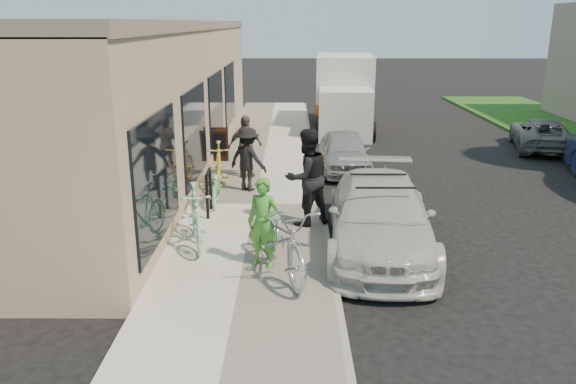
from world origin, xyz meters
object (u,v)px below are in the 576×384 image
object	(u,v)px
far_car_gray	(542,134)
woman_rider	(263,223)
cruiser_bike_b	(216,186)
cruiser_bike_c	(219,165)
cruiser_bike_a	(195,216)
moving_truck	(344,96)
man_standing	(307,177)
sedan_silver	(344,152)
bystander_a	(248,159)
bike_rack	(209,188)
sedan_white	(380,216)
bystander_b	(245,146)
tandem_bike	(283,238)
sandwich_board	(218,145)

from	to	relation	value
far_car_gray	woman_rider	size ratio (longest dim) A/B	2.45
cruiser_bike_b	cruiser_bike_c	bearing A→B (deg)	89.45
cruiser_bike_a	woman_rider	bearing A→B (deg)	-48.90
moving_truck	man_standing	distance (m)	12.08
cruiser_bike_c	moving_truck	bearing A→B (deg)	60.24
sedan_silver	cruiser_bike_c	size ratio (longest dim) A/B	1.81
sedan_silver	bystander_a	distance (m)	3.61
bike_rack	cruiser_bike_c	size ratio (longest dim) A/B	0.52
man_standing	bike_rack	bearing A→B (deg)	-49.22
sedan_white	moving_truck	world-z (taller)	moving_truck
bystander_b	woman_rider	bearing A→B (deg)	-112.85
woman_rider	cruiser_bike_a	bearing A→B (deg)	166.29
cruiser_bike_b	cruiser_bike_c	size ratio (longest dim) A/B	0.81
sedan_silver	bystander_b	xyz separation A→B (m)	(-2.79, -1.16, 0.41)
sedan_white	bystander_b	distance (m)	5.61
bike_rack	tandem_bike	xyz separation A→B (m)	(1.65, -2.99, 0.03)
cruiser_bike_b	bystander_a	bearing A→B (deg)	52.45
sandwich_board	moving_truck	bearing A→B (deg)	51.35
moving_truck	cruiser_bike_a	bearing A→B (deg)	-103.02
far_car_gray	bystander_b	xyz separation A→B (m)	(-9.78, -4.09, 0.46)
sedan_white	tandem_bike	bearing A→B (deg)	-138.32
moving_truck	sedan_white	bearing A→B (deg)	-88.37
bike_rack	bystander_a	size ratio (longest dim) A/B	0.61
far_car_gray	tandem_bike	size ratio (longest dim) A/B	1.63
sandwich_board	woman_rider	xyz separation A→B (m)	(1.72, -7.61, 0.28)
far_car_gray	cruiser_bike_a	bearing A→B (deg)	55.51
bike_rack	man_standing	distance (m)	2.23
moving_truck	man_standing	size ratio (longest dim) A/B	3.00
man_standing	cruiser_bike_b	xyz separation A→B (m)	(-2.05, 1.42, -0.60)
sedan_silver	bystander_b	world-z (taller)	bystander_b
bike_rack	sedan_white	world-z (taller)	sedan_white
man_standing	cruiser_bike_a	world-z (taller)	man_standing
sandwich_board	far_car_gray	xyz separation A→B (m)	(10.73, 2.31, -0.11)
sedan_silver	man_standing	bearing A→B (deg)	-104.70
woman_rider	bystander_a	xyz separation A→B (m)	(-0.60, 4.53, 0.01)
sedan_silver	cruiser_bike_b	bearing A→B (deg)	-133.85
sedan_silver	bystander_a	world-z (taller)	bystander_a
far_car_gray	sedan_silver	bearing A→B (deg)	37.31
tandem_bike	cruiser_bike_a	size ratio (longest dim) A/B	1.25
bike_rack	cruiser_bike_c	xyz separation A→B (m)	(-0.04, 2.09, -0.02)
sandwich_board	cruiser_bike_c	distance (m)	2.84
sandwich_board	cruiser_bike_b	distance (m)	4.13
far_car_gray	cruiser_bike_b	bearing A→B (deg)	46.52
far_car_gray	woman_rider	world-z (taller)	woman_rider
far_car_gray	tandem_bike	distance (m)	13.40
cruiser_bike_c	bystander_a	xyz separation A→B (m)	(0.76, -0.26, 0.23)
woman_rider	man_standing	world-z (taller)	man_standing
cruiser_bike_a	cruiser_bike_b	xyz separation A→B (m)	(0.06, 2.56, -0.17)
sandwich_board	sedan_white	size ratio (longest dim) A/B	0.20
sedan_white	tandem_bike	distance (m)	2.25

